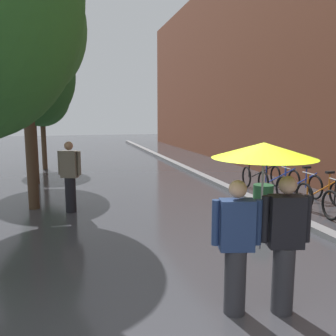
{
  "coord_description": "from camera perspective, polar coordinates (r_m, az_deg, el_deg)",
  "views": [
    {
      "loc": [
        -1.6,
        -3.03,
        2.38
      ],
      "look_at": [
        0.2,
        3.48,
        1.35
      ],
      "focal_mm": 37.3,
      "sensor_mm": 36.0,
      "label": 1
    }
  ],
  "objects": [
    {
      "name": "parked_bicycle_4",
      "position": [
        12.04,
        14.97,
        -1.22
      ],
      "size": [
        1.15,
        0.81,
        0.96
      ],
      "color": "black",
      "rests_on": "ground"
    },
    {
      "name": "couple_under_umbrella",
      "position": [
        4.21,
        15.15,
        -4.84
      ],
      "size": [
        1.2,
        1.2,
        2.07
      ],
      "color": "#2D2D33",
      "rests_on": "ground"
    },
    {
      "name": "parked_bicycle_3",
      "position": [
        11.26,
        17.65,
        -1.99
      ],
      "size": [
        1.14,
        0.79,
        0.96
      ],
      "color": "black",
      "rests_on": "ground"
    },
    {
      "name": "kerb_strip",
      "position": [
        14.07,
        4.68,
        -0.85
      ],
      "size": [
        0.3,
        36.0,
        0.12
      ],
      "primitive_type": "cube",
      "color": "slate",
      "rests_on": "ground"
    },
    {
      "name": "parked_bicycle_1",
      "position": [
        9.78,
        23.82,
        -3.9
      ],
      "size": [
        1.09,
        0.72,
        0.96
      ],
      "color": "black",
      "rests_on": "ground"
    },
    {
      "name": "street_tree_2",
      "position": [
        12.91,
        -21.56,
        13.83
      ],
      "size": [
        2.95,
        2.95,
        5.37
      ],
      "color": "#473323",
      "rests_on": "ground"
    },
    {
      "name": "pedestrian_walking_midground",
      "position": [
        8.86,
        -15.74,
        -1.31
      ],
      "size": [
        0.54,
        0.37,
        1.75
      ],
      "color": "black",
      "rests_on": "ground"
    },
    {
      "name": "street_tree_3",
      "position": [
        16.34,
        -20.0,
        11.12
      ],
      "size": [
        2.43,
        2.43,
        4.6
      ],
      "color": "#473323",
      "rests_on": "ground"
    },
    {
      "name": "parked_bicycle_2",
      "position": [
        10.48,
        20.62,
        -2.91
      ],
      "size": [
        1.13,
        0.78,
        0.96
      ],
      "color": "black",
      "rests_on": "ground"
    },
    {
      "name": "street_tree_1",
      "position": [
        9.58,
        -22.52,
        20.5
      ],
      "size": [
        2.96,
        2.96,
        6.2
      ],
      "color": "#473323",
      "rests_on": "ground"
    },
    {
      "name": "litter_bin",
      "position": [
        8.1,
        15.22,
        -5.6
      ],
      "size": [
        0.44,
        0.44,
        0.85
      ],
      "primitive_type": "cylinder",
      "color": "#1E4C28",
      "rests_on": "ground"
    }
  ]
}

